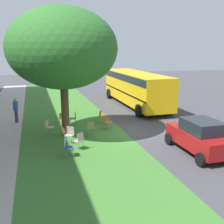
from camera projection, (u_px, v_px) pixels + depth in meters
ground at (129, 133)px, 15.98m from camera, size 80.00×80.00×0.00m
grass_verge at (76, 138)px, 15.09m from camera, size 48.00×6.00×0.01m
street_tree at (63, 49)px, 14.36m from camera, size 5.95×5.95×7.13m
chair_0 at (91, 127)px, 15.35m from camera, size 0.46×0.45×0.88m
chair_1 at (102, 116)px, 17.87m from camera, size 0.56×0.57×0.88m
chair_2 at (70, 133)px, 14.23m from camera, size 0.58×0.57×0.88m
chair_3 at (74, 117)px, 17.57m from camera, size 0.50×0.50×0.88m
chair_4 at (48, 126)px, 15.59m from camera, size 0.57×0.57×0.88m
chair_5 at (79, 140)px, 13.24m from camera, size 0.58×0.58×0.88m
chair_6 at (63, 119)px, 17.19m from camera, size 0.53×0.52×0.88m
chair_7 at (107, 121)px, 16.57m from camera, size 0.57×0.58×0.88m
chair_8 at (67, 146)px, 12.35m from camera, size 0.42×0.42×0.88m
parked_car at (200, 136)px, 12.79m from camera, size 3.70×1.92×1.65m
school_bus at (135, 86)px, 23.36m from camera, size 10.40×2.80×2.88m
pedestrian_0 at (16, 109)px, 18.07m from camera, size 0.41×0.31×1.69m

